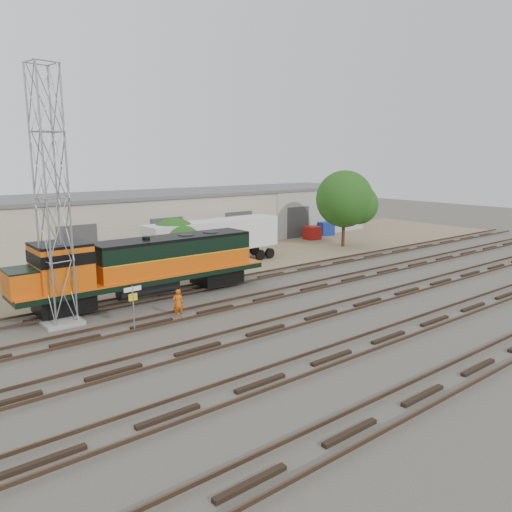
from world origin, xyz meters
TOP-DOWN VIEW (x-y plane):
  - ground at (0.00, 0.00)m, footprint 140.00×140.00m
  - dirt_strip at (0.00, 15.00)m, footprint 80.00×16.00m
  - tracks at (0.00, -3.00)m, footprint 80.00×20.40m
  - warehouse at (0.04, 22.98)m, footprint 58.40×10.40m
  - locomotive at (-6.20, 6.00)m, footprint 15.88×2.79m
  - signal_tower at (-11.63, 4.68)m, footprint 1.93×1.93m
  - sign_post at (-9.06, 1.35)m, footprint 0.95×0.10m
  - worker at (-6.26, 1.77)m, footprint 0.68×0.56m
  - semi_trailer at (3.21, 11.91)m, footprint 12.01×2.85m
  - dumpster_blue at (21.72, 17.34)m, footprint 1.89×1.81m
  - dumpster_red at (18.45, 16.15)m, footprint 1.58×1.49m
  - tree_mid at (-0.52, 11.73)m, footprint 4.63×4.41m
  - tree_east at (17.98, 10.92)m, footprint 5.79×5.52m

SIDE VIEW (x-z plane):
  - ground at x=0.00m, z-range 0.00..0.00m
  - dirt_strip at x=0.00m, z-range 0.00..0.02m
  - tracks at x=0.00m, z-range -0.06..0.22m
  - dumpster_red at x=18.45m, z-range 0.00..1.40m
  - dumpster_blue at x=21.72m, z-range 0.00..1.50m
  - worker at x=-6.26m, z-range 0.00..1.60m
  - sign_post at x=-9.06m, z-range 0.46..2.78m
  - tree_mid at x=-0.52m, z-range -0.37..4.04m
  - locomotive at x=-6.20m, z-range 0.30..4.12m
  - semi_trailer at x=3.21m, z-range 0.47..4.14m
  - warehouse at x=0.04m, z-range 0.00..5.30m
  - tree_east at x=17.98m, z-range 0.82..8.27m
  - signal_tower at x=-11.63m, z-range -0.15..12.94m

